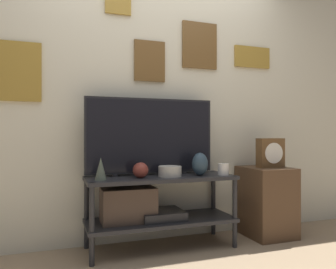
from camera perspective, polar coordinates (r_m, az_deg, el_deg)
name	(u,v)px	position (r m, az deg, el deg)	size (l,w,h in m)	color
ground_plane	(172,259)	(2.65, 0.68, -20.89)	(12.00, 12.00, 0.00)	#997F60
wall_back	(151,89)	(3.01, -2.97, 7.92)	(6.40, 0.08, 2.70)	beige
media_console	(148,204)	(2.75, -3.44, -11.93)	(1.23, 0.45, 0.60)	#232326
television	(151,136)	(2.80, -3.00, -0.21)	(1.11, 0.05, 0.65)	black
vase_urn_stoneware	(200,164)	(2.79, 5.58, -5.14)	(0.13, 0.14, 0.19)	#2D4251
vase_round_glass	(141,170)	(2.63, -4.80, -6.21)	(0.12, 0.12, 0.12)	brown
vase_wide_bowl	(170,171)	(2.72, 0.32, -6.42)	(0.19, 0.19, 0.09)	beige
vase_slim_bronze	(101,169)	(2.55, -11.64, -5.86)	(0.09, 0.09, 0.17)	#4C5647
candle_jar	(223,169)	(2.84, 9.60, -6.00)	(0.09, 0.09, 0.10)	silver
side_table	(266,201)	(3.26, 16.70, -11.07)	(0.40, 0.46, 0.64)	#513823
mantel_clock	(270,153)	(3.20, 17.41, -3.06)	(0.25, 0.11, 0.27)	brown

